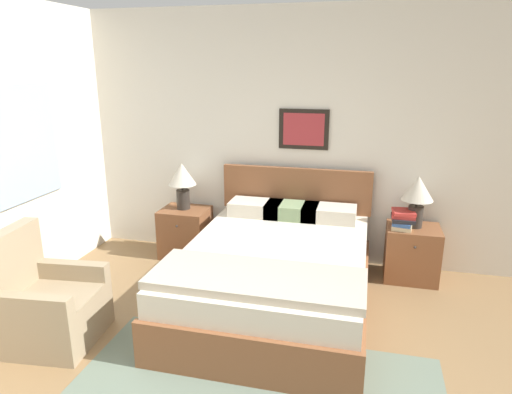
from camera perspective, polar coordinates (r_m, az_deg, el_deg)
The scene contains 12 objects.
wall_back at distance 4.75m, azimuth 5.81°, elevation 7.28°, with size 7.02×0.09×2.60m.
bed at distance 3.99m, azimuth 2.50°, elevation -9.47°, with size 1.55×2.13×1.01m.
armchair at distance 3.89m, azimuth -24.94°, elevation -12.16°, with size 0.75×0.72×0.87m.
nightstand_near_window at distance 5.07m, azimuth -8.80°, elevation -4.38°, with size 0.50×0.45×0.53m.
nightstand_by_door at distance 4.73m, azimuth 18.87°, elevation -6.65°, with size 0.50×0.45×0.53m.
table_lamp_near_window at distance 4.92m, azimuth -9.21°, elevation 2.30°, with size 0.30×0.30×0.50m.
table_lamp_by_door at distance 4.56m, azimuth 19.54°, elevation 0.45°, with size 0.30×0.30×0.50m.
book_thick_bottom at distance 4.58m, azimuth 17.83°, elevation -3.44°, with size 0.21×0.27×0.04m.
book_hardcover_middle at distance 4.57m, azimuth 17.87°, elevation -2.99°, with size 0.21×0.29×0.03m.
book_novel_upper at distance 4.56m, azimuth 17.91°, elevation -2.57°, with size 0.22×0.26×0.04m.
book_slim_near_top at distance 4.55m, azimuth 17.95°, elevation -2.15°, with size 0.22×0.22×0.04m.
book_paperback_top at distance 4.54m, azimuth 17.99°, elevation -1.78°, with size 0.22×0.24×0.03m.
Camera 1 is at (0.67, -1.56, 2.04)m, focal length 32.00 mm.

